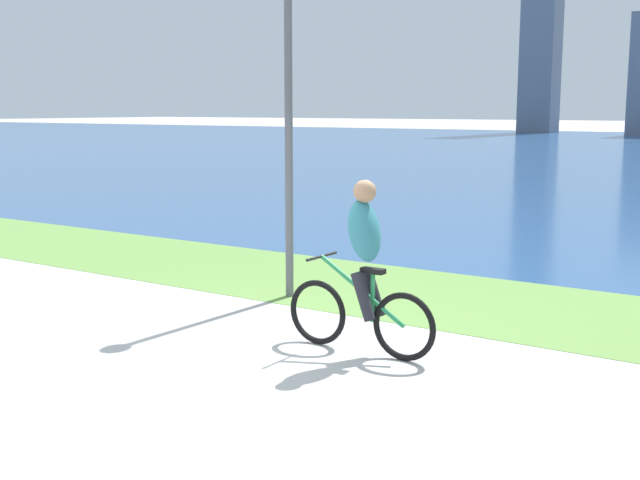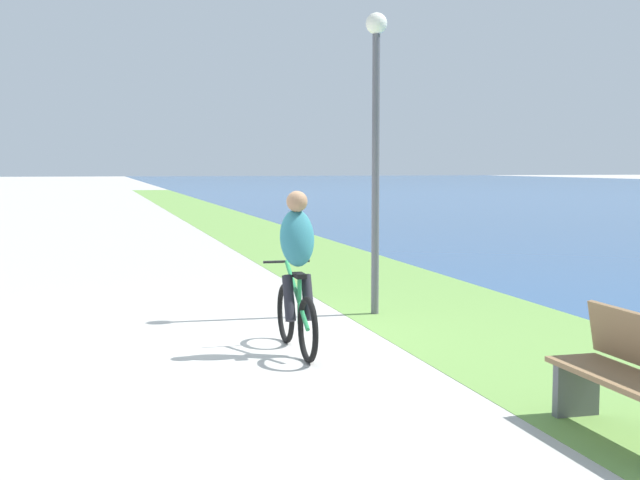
# 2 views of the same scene
# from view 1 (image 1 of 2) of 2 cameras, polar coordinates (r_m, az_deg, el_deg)

# --- Properties ---
(ground_plane) EXTENTS (300.00, 300.00, 0.00)m
(ground_plane) POSITION_cam_1_polar(r_m,az_deg,el_deg) (7.88, -5.92, -8.32)
(ground_plane) COLOR #B2AFA8
(grass_strip_bayside) EXTENTS (120.00, 2.90, 0.01)m
(grass_strip_bayside) POSITION_cam_1_polar(r_m,az_deg,el_deg) (10.64, 5.96, -3.64)
(grass_strip_bayside) COLOR #6B9947
(grass_strip_bayside) RESTS_ON ground
(cyclist_lead) EXTENTS (1.65, 0.52, 1.70)m
(cyclist_lead) POSITION_cam_1_polar(r_m,az_deg,el_deg) (7.83, 3.03, -2.03)
(cyclist_lead) COLOR black
(cyclist_lead) RESTS_ON ground
(lamppost_tall) EXTENTS (0.28, 0.28, 3.93)m
(lamppost_tall) POSITION_cam_1_polar(r_m,az_deg,el_deg) (10.07, -2.24, 10.40)
(lamppost_tall) COLOR #595960
(lamppost_tall) RESTS_ON ground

